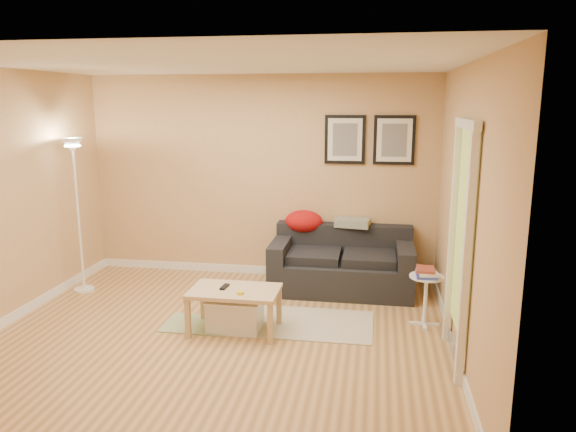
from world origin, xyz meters
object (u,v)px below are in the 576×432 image
at_px(sofa, 342,260).
at_px(floor_lamp, 79,220).
at_px(storage_bin, 235,313).
at_px(side_table, 425,300).
at_px(coffee_table, 235,310).
at_px(book_stack, 426,272).

height_order(sofa, floor_lamp, floor_lamp).
height_order(storage_bin, side_table, side_table).
distance_m(coffee_table, floor_lamp, 2.39).
relative_size(sofa, side_table, 3.19).
bearing_deg(sofa, book_stack, -45.88).
height_order(side_table, floor_lamp, floor_lamp).
bearing_deg(sofa, side_table, -45.21).
xyz_separation_m(side_table, floor_lamp, (-4.02, 0.39, 0.61)).
bearing_deg(floor_lamp, storage_bin, -20.85).
distance_m(side_table, floor_lamp, 4.09).
distance_m(storage_bin, side_table, 1.95).
height_order(storage_bin, book_stack, book_stack).
bearing_deg(coffee_table, floor_lamp, 172.80).
xyz_separation_m(book_stack, floor_lamp, (-4.01, 0.40, 0.31)).
relative_size(storage_bin, side_table, 1.02).
distance_m(sofa, coffee_table, 1.71).
xyz_separation_m(sofa, coffee_table, (-0.97, -1.39, -0.15)).
bearing_deg(coffee_table, side_table, 28.56).
bearing_deg(storage_bin, coffee_table, -78.37).
distance_m(book_stack, floor_lamp, 4.04).
distance_m(coffee_table, storage_bin, 0.07).
distance_m(storage_bin, floor_lamp, 2.38).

